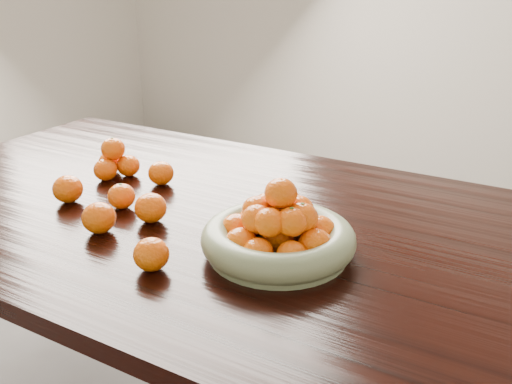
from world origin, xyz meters
The scene contains 9 objects.
dining_table centered at (0.00, 0.00, 0.66)m, with size 2.00×1.00×0.75m.
fruit_bowl centered at (0.14, -0.11, 0.79)m, with size 0.30×0.30×0.16m.
orange_pyramid centered at (-0.46, 0.06, 0.79)m, with size 0.13×0.12×0.11m.
loose_orange_0 centered at (-0.29, -0.09, 0.78)m, with size 0.06×0.06×0.06m, color orange.
loose_orange_1 centered at (-0.24, -0.22, 0.78)m, with size 0.07×0.07×0.07m, color orange.
loose_orange_2 centered at (-0.18, -0.12, 0.78)m, with size 0.07×0.07×0.07m, color orange.
loose_orange_3 centered at (-0.31, 0.08, 0.78)m, with size 0.07×0.07×0.06m, color orange.
loose_orange_4 centered at (-0.04, -0.29, 0.78)m, with size 0.07×0.07×0.06m, color orange.
loose_orange_5 centered at (-0.42, -0.13, 0.78)m, with size 0.07×0.07×0.07m, color orange.
Camera 1 is at (0.61, -1.00, 1.28)m, focal length 40.00 mm.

